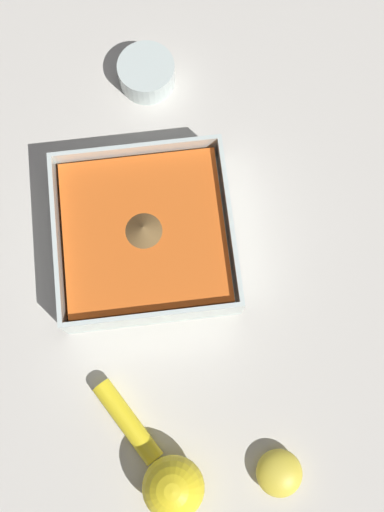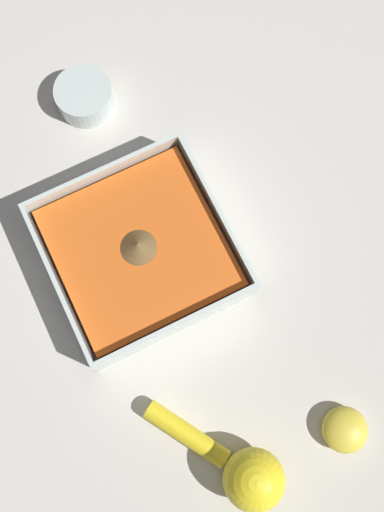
% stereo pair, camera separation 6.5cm
% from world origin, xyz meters
% --- Properties ---
extents(ground_plane, '(4.00, 4.00, 0.00)m').
position_xyz_m(ground_plane, '(0.00, 0.00, 0.00)').
color(ground_plane, beige).
extents(square_dish, '(0.24, 0.24, 0.07)m').
position_xyz_m(square_dish, '(0.02, 0.01, 0.03)').
color(square_dish, silver).
rests_on(square_dish, ground_plane).
extents(spice_bowl, '(0.08, 0.08, 0.04)m').
position_xyz_m(spice_bowl, '(0.27, -0.01, 0.02)').
color(spice_bowl, silver).
rests_on(spice_bowl, ground_plane).
extents(lemon_squeezer, '(0.18, 0.13, 0.08)m').
position_xyz_m(lemon_squeezer, '(-0.30, 0.02, 0.03)').
color(lemon_squeezer, yellow).
rests_on(lemon_squeezer, ground_plane).
extents(lemon_half, '(0.06, 0.06, 0.03)m').
position_xyz_m(lemon_half, '(-0.31, -0.12, 0.02)').
color(lemon_half, yellow).
rests_on(lemon_half, ground_plane).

